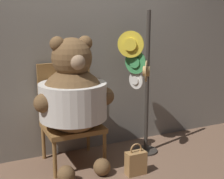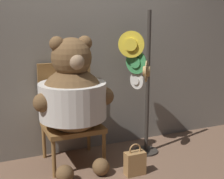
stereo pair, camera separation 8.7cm
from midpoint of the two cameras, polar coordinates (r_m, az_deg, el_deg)
ground_plane at (r=3.36m, az=-1.15°, el=-14.40°), size 14.00×14.00×0.00m
wall_back at (r=3.61m, az=-5.16°, el=8.00°), size 8.00×0.10×2.48m
chair at (r=3.43m, az=-7.10°, el=-4.23°), size 0.59×0.55×1.07m
teddy_bear at (r=3.19m, az=-6.40°, el=-1.23°), size 0.83×0.74×1.38m
hat_display_rack at (r=3.54m, az=6.03°, el=1.73°), size 0.41×0.47×1.63m
handbag_on_ground at (r=3.23m, az=5.01°, el=-13.19°), size 0.21×0.11×0.33m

